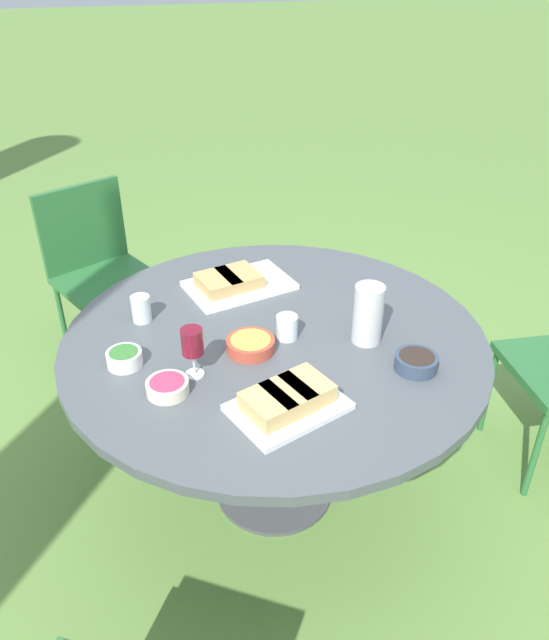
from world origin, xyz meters
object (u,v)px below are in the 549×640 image
(water_pitcher, at_px, (368,314))
(dining_table, at_px, (274,356))
(chair_near_right, at_px, (98,262))
(wine_glass, at_px, (192,344))

(water_pitcher, bearing_deg, dining_table, 69.18)
(chair_near_right, relative_size, wine_glass, 5.31)
(dining_table, height_order, chair_near_right, chair_near_right)
(chair_near_right, height_order, water_pitcher, water_pitcher)
(dining_table, bearing_deg, wine_glass, 117.47)
(wine_glass, bearing_deg, water_pitcher, -85.64)
(chair_near_right, bearing_deg, dining_table, -153.63)
(water_pitcher, bearing_deg, chair_near_right, 34.04)
(wine_glass, bearing_deg, dining_table, -62.53)
(dining_table, distance_m, water_pitcher, 0.36)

